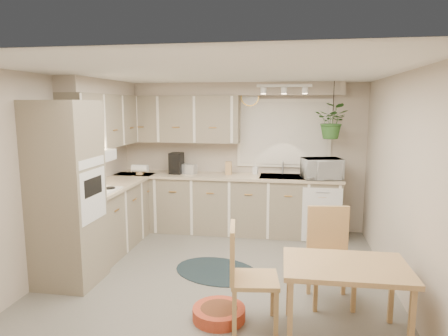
{
  "coord_description": "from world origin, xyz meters",
  "views": [
    {
      "loc": [
        0.81,
        -4.43,
        2.04
      ],
      "look_at": [
        -0.02,
        0.55,
        1.25
      ],
      "focal_mm": 32.0,
      "sensor_mm": 36.0,
      "label": 1
    }
  ],
  "objects_px": {
    "microwave": "(322,166)",
    "chair_back": "(331,258)",
    "pet_bed": "(219,313)",
    "braided_rug": "(217,271)",
    "dining_table": "(344,301)",
    "chair_left": "(255,276)"
  },
  "relations": [
    {
      "from": "dining_table",
      "to": "braided_rug",
      "type": "relative_size",
      "value": 0.97
    },
    {
      "from": "dining_table",
      "to": "pet_bed",
      "type": "bearing_deg",
      "value": 175.15
    },
    {
      "from": "braided_rug",
      "to": "pet_bed",
      "type": "bearing_deg",
      "value": -78.48
    },
    {
      "from": "pet_bed",
      "to": "chair_back",
      "type": "bearing_deg",
      "value": 25.59
    },
    {
      "from": "braided_rug",
      "to": "pet_bed",
      "type": "distance_m",
      "value": 1.13
    },
    {
      "from": "chair_left",
      "to": "braided_rug",
      "type": "distance_m",
      "value": 1.37
    },
    {
      "from": "chair_left",
      "to": "microwave",
      "type": "relative_size",
      "value": 1.7
    },
    {
      "from": "braided_rug",
      "to": "chair_back",
      "type": "bearing_deg",
      "value": -23.98
    },
    {
      "from": "microwave",
      "to": "dining_table",
      "type": "bearing_deg",
      "value": -104.42
    },
    {
      "from": "microwave",
      "to": "chair_back",
      "type": "bearing_deg",
      "value": -105.84
    },
    {
      "from": "braided_rug",
      "to": "microwave",
      "type": "bearing_deg",
      "value": 48.23
    },
    {
      "from": "chair_left",
      "to": "braided_rug",
      "type": "xyz_separation_m",
      "value": [
        -0.57,
        1.15,
        -0.48
      ]
    },
    {
      "from": "braided_rug",
      "to": "pet_bed",
      "type": "xyz_separation_m",
      "value": [
        0.22,
        -1.1,
        0.05
      ]
    },
    {
      "from": "dining_table",
      "to": "chair_back",
      "type": "relative_size",
      "value": 1.09
    },
    {
      "from": "pet_bed",
      "to": "chair_left",
      "type": "bearing_deg",
      "value": -8.09
    },
    {
      "from": "dining_table",
      "to": "chair_back",
      "type": "xyz_separation_m",
      "value": [
        -0.06,
        0.62,
        0.16
      ]
    },
    {
      "from": "chair_left",
      "to": "chair_back",
      "type": "xyz_separation_m",
      "value": [
        0.74,
        0.57,
        0.01
      ]
    },
    {
      "from": "dining_table",
      "to": "pet_bed",
      "type": "relative_size",
      "value": 2.1
    },
    {
      "from": "pet_bed",
      "to": "microwave",
      "type": "relative_size",
      "value": 0.9
    },
    {
      "from": "dining_table",
      "to": "pet_bed",
      "type": "distance_m",
      "value": 1.18
    },
    {
      "from": "pet_bed",
      "to": "microwave",
      "type": "height_order",
      "value": "microwave"
    },
    {
      "from": "braided_rug",
      "to": "pet_bed",
      "type": "relative_size",
      "value": 2.15
    }
  ]
}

